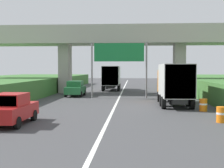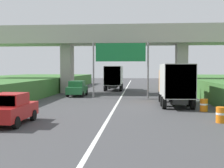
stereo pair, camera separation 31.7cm
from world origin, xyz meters
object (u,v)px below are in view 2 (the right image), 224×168
(truck_orange, at_px, (175,82))
(truck_white, at_px, (114,77))
(overhead_highway_sign, at_px, (121,56))
(construction_barrel_2, at_px, (221,115))
(car_red, at_px, (10,109))
(car_green, at_px, (77,89))
(construction_barrel_4, at_px, (193,99))
(construction_barrel_3, at_px, (204,105))

(truck_orange, height_order, truck_white, same)
(truck_orange, xyz_separation_m, truck_white, (-6.45, 17.76, 0.00))
(overhead_highway_sign, relative_size, construction_barrel_2, 6.53)
(truck_white, relative_size, car_red, 1.78)
(car_green, distance_m, construction_barrel_2, 19.61)
(overhead_highway_sign, height_order, construction_barrel_2, overhead_highway_sign)
(construction_barrel_4, bearing_deg, truck_orange, -143.60)
(car_green, bearing_deg, car_red, -90.71)
(construction_barrel_3, height_order, construction_barrel_4, same)
(overhead_highway_sign, bearing_deg, car_green, 159.26)
(overhead_highway_sign, xyz_separation_m, construction_barrel_3, (6.53, -9.41, -3.90))
(overhead_highway_sign, relative_size, truck_white, 0.81)
(truck_white, relative_size, construction_barrel_2, 8.11)
(overhead_highway_sign, bearing_deg, construction_barrel_4, -36.21)
(construction_barrel_2, bearing_deg, overhead_highway_sign, 114.87)
(car_red, height_order, construction_barrel_2, car_red)
(car_red, bearing_deg, overhead_highway_sign, 71.46)
(truck_orange, relative_size, truck_white, 1.00)
(car_green, height_order, construction_barrel_3, car_green)
(construction_barrel_4, bearing_deg, truck_white, 116.26)
(truck_orange, xyz_separation_m, construction_barrel_2, (1.62, -7.96, -1.47))
(truck_white, bearing_deg, construction_barrel_2, -72.57)
(truck_orange, bearing_deg, truck_white, 109.96)
(truck_orange, bearing_deg, construction_barrel_2, -78.47)
(construction_barrel_2, bearing_deg, car_red, -172.90)
(overhead_highway_sign, relative_size, car_green, 1.43)
(construction_barrel_3, distance_m, construction_barrel_4, 4.60)
(overhead_highway_sign, xyz_separation_m, truck_white, (-1.58, 11.70, -2.42))
(overhead_highway_sign, relative_size, truck_orange, 0.81)
(truck_white, distance_m, construction_barrel_3, 22.66)
(truck_white, height_order, construction_barrel_2, truck_white)
(overhead_highway_sign, relative_size, car_red, 1.43)
(construction_barrel_2, height_order, construction_barrel_4, same)
(truck_white, xyz_separation_m, construction_barrel_4, (8.15, -16.51, -1.47))
(truck_orange, relative_size, car_red, 1.78)
(truck_white, xyz_separation_m, construction_barrel_2, (8.07, -25.71, -1.47))
(truck_orange, height_order, construction_barrel_3, truck_orange)
(car_red, bearing_deg, construction_barrel_3, 27.34)
(construction_barrel_2, relative_size, construction_barrel_4, 1.00)
(overhead_highway_sign, height_order, car_red, overhead_highway_sign)
(overhead_highway_sign, distance_m, car_red, 16.69)
(truck_white, height_order, car_red, truck_white)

